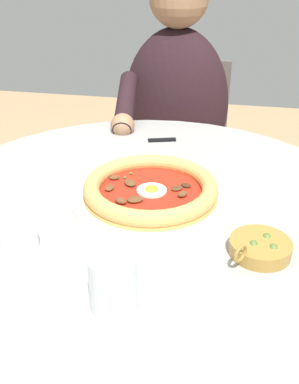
% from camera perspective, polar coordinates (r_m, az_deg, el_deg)
% --- Properties ---
extents(dining_table, '(1.00, 1.00, 0.73)m').
position_cam_1_polar(dining_table, '(1.05, -0.45, -9.53)').
color(dining_table, '#999993').
rests_on(dining_table, ground).
extents(pizza_on_plate, '(0.34, 0.34, 0.05)m').
position_cam_1_polar(pizza_on_plate, '(0.95, 0.14, 0.21)').
color(pizza_on_plate, white).
rests_on(pizza_on_plate, dining_table).
extents(water_glass, '(0.07, 0.07, 0.09)m').
position_cam_1_polar(water_glass, '(0.67, -4.65, -11.86)').
color(water_glass, silver).
rests_on(water_glass, dining_table).
extents(steak_knife, '(0.07, 0.19, 0.01)m').
position_cam_1_polar(steak_knife, '(1.24, 0.19, 6.58)').
color(steak_knife, silver).
rests_on(steak_knife, dining_table).
extents(ramekin_capers, '(0.07, 0.07, 0.03)m').
position_cam_1_polar(ramekin_capers, '(0.83, -16.26, -5.83)').
color(ramekin_capers, white).
rests_on(ramekin_capers, dining_table).
extents(olive_pan, '(0.12, 0.11, 0.05)m').
position_cam_1_polar(olive_pan, '(0.81, 13.95, -6.88)').
color(olive_pan, olive).
rests_on(olive_pan, dining_table).
extents(diner_person, '(0.50, 0.37, 1.16)m').
position_cam_1_polar(diner_person, '(1.66, 3.11, 4.32)').
color(diner_person, '#282833').
rests_on(diner_person, ground).
extents(cafe_chair_diner, '(0.44, 0.44, 0.82)m').
position_cam_1_polar(cafe_chair_diner, '(1.80, 3.59, 5.70)').
color(cafe_chair_diner, '#504A45').
rests_on(cafe_chair_diner, ground).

